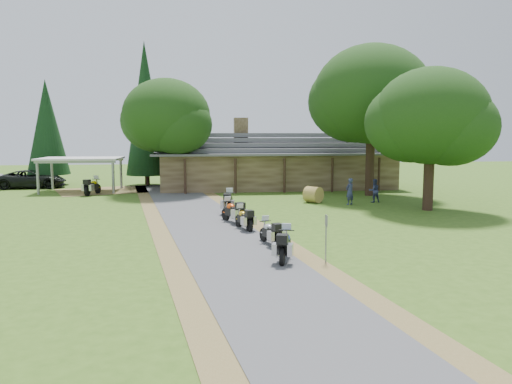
{
  "coord_description": "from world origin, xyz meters",
  "views": [
    {
      "loc": [
        -1.54,
        -20.21,
        4.78
      ],
      "look_at": [
        1.98,
        6.67,
        1.6
      ],
      "focal_mm": 35.0,
      "sensor_mm": 36.0,
      "label": 1
    }
  ],
  "objects": [
    {
      "name": "oak_driveway",
      "position": [
        13.17,
        9.1,
        4.73
      ],
      "size": [
        7.03,
        7.03,
        9.46
      ],
      "primitive_type": null,
      "color": "#193710",
      "rests_on": "ground"
    },
    {
      "name": "person_a",
      "position": [
        9.08,
        12.1,
        1.05
      ],
      "size": [
        0.73,
        0.67,
        2.1
      ],
      "primitive_type": "imported",
      "rotation": [
        0.0,
        0.0,
        3.65
      ],
      "color": "navy",
      "rests_on": "ground"
    },
    {
      "name": "sign_post",
      "position": [
        3.39,
        -2.57,
        0.91
      ],
      "size": [
        0.33,
        0.05,
        1.81
      ],
      "primitive_type": null,
      "color": "gray",
      "rests_on": "ground"
    },
    {
      "name": "motorcycle_row_d",
      "position": [
        0.66,
        6.22,
        0.68
      ],
      "size": [
        1.43,
        2.06,
        1.35
      ],
      "primitive_type": null,
      "rotation": [
        0.0,
        0.0,
        2.01
      ],
      "color": "#E44810",
      "rests_on": "ground"
    },
    {
      "name": "carport",
      "position": [
        -10.57,
        22.58,
        1.4
      ],
      "size": [
        6.61,
        4.52,
        2.8
      ],
      "primitive_type": null,
      "rotation": [
        0.0,
        0.0,
        -0.03
      ],
      "color": "silver",
      "rests_on": "ground"
    },
    {
      "name": "motorcycle_row_c",
      "position": [
        1.05,
        4.24,
        0.61
      ],
      "size": [
        1.06,
        1.87,
        1.22
      ],
      "primitive_type": null,
      "rotation": [
        0.0,
        0.0,
        1.86
      ],
      "color": "gold",
      "rests_on": "ground"
    },
    {
      "name": "car_dark_suv",
      "position": [
        -15.49,
        25.82,
        1.19
      ],
      "size": [
        3.13,
        6.4,
        2.38
      ],
      "primitive_type": "imported",
      "rotation": [
        0.0,
        0.0,
        1.65
      ],
      "color": "black",
      "rests_on": "ground"
    },
    {
      "name": "motorcycle_carport_a",
      "position": [
        -9.22,
        19.99,
        0.73
      ],
      "size": [
        1.31,
        2.23,
        1.45
      ],
      "primitive_type": null,
      "rotation": [
        0.0,
        0.0,
        1.26
      ],
      "color": "#C8B904",
      "rests_on": "ground"
    },
    {
      "name": "cedar_far",
      "position": [
        -14.69,
        28.34,
        4.88
      ],
      "size": [
        3.83,
        3.83,
        9.75
      ],
      "primitive_type": "cone",
      "color": "black",
      "rests_on": "ground"
    },
    {
      "name": "motorcycle_row_a",
      "position": [
        1.93,
        -2.08,
        0.66
      ],
      "size": [
        1.18,
        2.02,
        1.31
      ],
      "primitive_type": null,
      "rotation": [
        0.0,
        0.0,
        1.26
      ],
      "color": "#26359C",
      "rests_on": "ground"
    },
    {
      "name": "oak_lodge_left",
      "position": [
        -3.43,
        20.77,
        4.99
      ],
      "size": [
        7.04,
        7.04,
        9.99
      ],
      "primitive_type": null,
      "color": "#193710",
      "rests_on": "ground"
    },
    {
      "name": "oak_lodge_right",
      "position": [
        12.21,
        16.84,
        6.26
      ],
      "size": [
        8.88,
        8.88,
        12.52
      ],
      "primitive_type": null,
      "color": "#193710",
      "rests_on": "ground"
    },
    {
      "name": "ground",
      "position": [
        0.0,
        0.0,
        0.0
      ],
      "size": [
        120.0,
        120.0,
        0.0
      ],
      "primitive_type": "plane",
      "color": "#375919",
      "rests_on": "ground"
    },
    {
      "name": "lodge",
      "position": [
        6.0,
        24.0,
        2.45
      ],
      "size": [
        21.4,
        9.4,
        4.9
      ],
      "primitive_type": null,
      "color": "brown",
      "rests_on": "ground"
    },
    {
      "name": "motorcycle_row_e",
      "position": [
        0.69,
        9.52,
        0.72
      ],
      "size": [
        1.03,
        2.19,
        1.44
      ],
      "primitive_type": null,
      "rotation": [
        0.0,
        0.0,
        1.4
      ],
      "color": "black",
      "rests_on": "ground"
    },
    {
      "name": "person_b",
      "position": [
        11.14,
        12.98,
        0.96
      ],
      "size": [
        0.56,
        0.42,
        1.92
      ],
      "primitive_type": "imported",
      "rotation": [
        0.0,
        0.0,
        3.18
      ],
      "color": "navy",
      "rests_on": "ground"
    },
    {
      "name": "motorcycle_row_b",
      "position": [
        1.81,
        0.65,
        0.59
      ],
      "size": [
        1.03,
        1.82,
        1.19
      ],
      "primitive_type": null,
      "rotation": [
        0.0,
        0.0,
        1.86
      ],
      "color": "#AEB1B6",
      "rests_on": "ground"
    },
    {
      "name": "hay_bale",
      "position": [
        6.89,
        13.4,
        0.56
      ],
      "size": [
        1.52,
        1.51,
        1.12
      ],
      "primitive_type": "cylinder",
      "rotation": [
        1.57,
        0.0,
        0.69
      ],
      "color": "olive",
      "rests_on": "ground"
    },
    {
      "name": "driveway",
      "position": [
        -0.5,
        4.0,
        0.0
      ],
      "size": [
        51.95,
        51.95,
        0.0
      ],
      "primitive_type": "plane",
      "rotation": [
        0.0,
        0.0,
        0.14
      ],
      "color": "#4F5052",
      "rests_on": "ground"
    },
    {
      "name": "cedar_near",
      "position": [
        -5.56,
        26.77,
        6.56
      ],
      "size": [
        3.78,
        3.78,
        13.12
      ],
      "primitive_type": "cone",
      "color": "black",
      "rests_on": "ground"
    }
  ]
}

